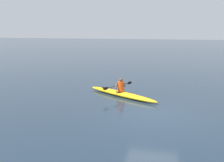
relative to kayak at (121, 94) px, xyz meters
name	(u,v)px	position (x,y,z in m)	size (l,w,h in m)	color
ground_plane	(153,114)	(-2.00, 2.57, -0.14)	(160.00, 160.00, 0.00)	#1E2D3D
kayak	(121,94)	(0.00, 0.00, 0.00)	(4.49, 2.92, 0.28)	#EAB214
kayaker	(121,86)	(0.05, -0.03, 0.46)	(1.24, 2.12, 0.78)	#E04C14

